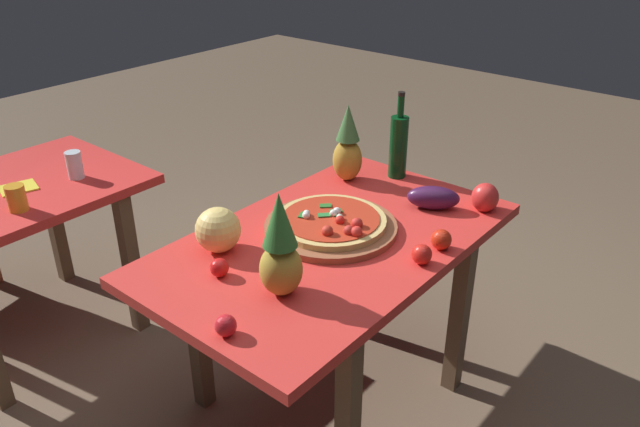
{
  "coord_description": "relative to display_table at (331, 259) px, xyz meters",
  "views": [
    {
      "loc": [
        -1.5,
        -1.19,
        1.82
      ],
      "look_at": [
        0.04,
        0.09,
        0.78
      ],
      "focal_mm": 35.09,
      "sensor_mm": 36.0,
      "label": 1
    }
  ],
  "objects": [
    {
      "name": "ground_plane",
      "position": [
        0.0,
        0.0,
        -0.64
      ],
      "size": [
        10.0,
        10.0,
        0.0
      ],
      "primitive_type": "plane",
      "color": "brown"
    },
    {
      "name": "display_table",
      "position": [
        0.0,
        0.0,
        0.0
      ],
      "size": [
        1.34,
        0.81,
        0.73
      ],
      "color": "brown",
      "rests_on": "ground_plane"
    },
    {
      "name": "background_table",
      "position": [
        -0.55,
        1.28,
        -0.02
      ],
      "size": [
        1.04,
        0.75,
        0.73
      ],
      "color": "brown",
      "rests_on": "ground_plane"
    },
    {
      "name": "pizza_board",
      "position": [
        0.04,
        0.04,
        0.1
      ],
      "size": [
        0.48,
        0.48,
        0.02
      ],
      "primitive_type": "cylinder",
      "color": "#975536",
      "rests_on": "display_table"
    },
    {
      "name": "pizza",
      "position": [
        0.04,
        0.03,
        0.13
      ],
      "size": [
        0.4,
        0.4,
        0.06
      ],
      "color": "#DAB768",
      "rests_on": "pizza_board"
    },
    {
      "name": "wine_bottle",
      "position": [
        0.59,
        0.12,
        0.23
      ],
      "size": [
        0.08,
        0.08,
        0.37
      ],
      "color": "#093715",
      "rests_on": "display_table"
    },
    {
      "name": "pineapple_left",
      "position": [
        0.43,
        0.26,
        0.23
      ],
      "size": [
        0.12,
        0.12,
        0.33
      ],
      "color": "#B48B2D",
      "rests_on": "display_table"
    },
    {
      "name": "pineapple_right",
      "position": [
        -0.36,
        -0.1,
        0.24
      ],
      "size": [
        0.13,
        0.13,
        0.34
      ],
      "color": "#B39834",
      "rests_on": "display_table"
    },
    {
      "name": "melon",
      "position": [
        -0.31,
        0.24,
        0.16
      ],
      "size": [
        0.15,
        0.15,
        0.15
      ],
      "primitive_type": "sphere",
      "color": "#F1CE70",
      "rests_on": "display_table"
    },
    {
      "name": "bell_pepper",
      "position": [
        0.54,
        -0.31,
        0.14
      ],
      "size": [
        0.1,
        0.1,
        0.11
      ],
      "primitive_type": "ellipsoid",
      "color": "red",
      "rests_on": "display_table"
    },
    {
      "name": "eggplant",
      "position": [
        0.43,
        -0.16,
        0.13
      ],
      "size": [
        0.18,
        0.22,
        0.09
      ],
      "primitive_type": "ellipsoid",
      "rotation": [
        0.0,
        0.0,
        2.1
      ],
      "color": "#411943",
      "rests_on": "display_table"
    },
    {
      "name": "tomato_at_corner",
      "position": [
        0.18,
        -0.33,
        0.12
      ],
      "size": [
        0.07,
        0.07,
        0.07
      ],
      "primitive_type": "sphere",
      "color": "red",
      "rests_on": "display_table"
    },
    {
      "name": "tomato_beside_pepper",
      "position": [
        -0.61,
        -0.12,
        0.12
      ],
      "size": [
        0.06,
        0.06,
        0.06
      ],
      "primitive_type": "sphere",
      "color": "red",
      "rests_on": "display_table"
    },
    {
      "name": "tomato_by_bottle",
      "position": [
        0.06,
        -0.33,
        0.12
      ],
      "size": [
        0.07,
        0.07,
        0.07
      ],
      "primitive_type": "sphere",
      "color": "red",
      "rests_on": "display_table"
    },
    {
      "name": "tomato_near_board",
      "position": [
        -0.42,
        0.12,
        0.12
      ],
      "size": [
        0.06,
        0.06,
        0.06
      ],
      "primitive_type": "sphere",
      "color": "red",
      "rests_on": "display_table"
    },
    {
      "name": "drinking_glass_juice",
      "position": [
        -0.6,
        1.05,
        0.14
      ],
      "size": [
        0.07,
        0.07,
        0.1
      ],
      "primitive_type": "cylinder",
      "color": "orange",
      "rests_on": "background_table"
    },
    {
      "name": "drinking_glass_water",
      "position": [
        -0.29,
        1.16,
        0.15
      ],
      "size": [
        0.07,
        0.07,
        0.12
      ],
      "primitive_type": "cylinder",
      "color": "silver",
      "rests_on": "background_table"
    },
    {
      "name": "napkin_folded",
      "position": [
        -0.51,
        1.24,
        0.09
      ],
      "size": [
        0.17,
        0.15,
        0.01
      ],
      "primitive_type": "cube",
      "rotation": [
        0.0,
        0.0,
        -0.26
      ],
      "color": "yellow",
      "rests_on": "background_table"
    }
  ]
}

